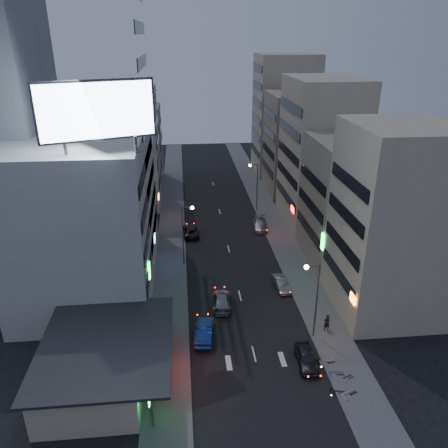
{
  "coord_description": "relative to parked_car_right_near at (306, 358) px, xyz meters",
  "views": [
    {
      "loc": [
        -6.02,
        -28.28,
        27.62
      ],
      "look_at": [
        -1.26,
        19.88,
        6.49
      ],
      "focal_mm": 35.0,
      "sensor_mm": 36.0,
      "label": 1
    }
  ],
  "objects": [
    {
      "name": "street_lamp_right_far",
      "position": [
        1.41,
        37.82,
        4.65
      ],
      "size": [
        1.6,
        0.44,
        8.02
      ],
      "color": "#595B60",
      "rests_on": "sidewalk_right"
    },
    {
      "name": "far_right_a",
      "position": [
        11.0,
        47.82,
        8.28
      ],
      "size": [
        11.0,
        12.0,
        18.0
      ],
      "primitive_type": "cube",
      "color": "gray",
      "rests_on": "ground"
    },
    {
      "name": "food_court",
      "position": [
        -18.39,
        -0.18,
        1.27
      ],
      "size": [
        11.0,
        13.0,
        3.88
      ],
      "color": "#BAAE92",
      "rests_on": "ground"
    },
    {
      "name": "road_car_blue",
      "position": [
        -9.0,
        4.65,
        0.06
      ],
      "size": [
        2.19,
        4.88,
        1.56
      ],
      "primitive_type": "imported",
      "rotation": [
        0.0,
        0.0,
        3.02
      ],
      "color": "navy",
      "rests_on": "ground"
    },
    {
      "name": "scooter_black_b",
      "position": [
        3.55,
        -1.8,
        -0.11
      ],
      "size": [
        1.06,
        1.67,
        0.97
      ],
      "primitive_type": null,
      "rotation": [
        0.0,
        0.0,
        1.93
      ],
      "color": "black",
      "rests_on": "sidewalk_right"
    },
    {
      "name": "sidewalk_left",
      "position": [
        -12.5,
        27.82,
        -0.66
      ],
      "size": [
        4.0,
        120.0,
        0.12
      ],
      "primitive_type": "cube",
      "color": "#4C4C4F",
      "rests_on": "ground"
    },
    {
      "name": "street_lamp_right_near",
      "position": [
        1.41,
        3.82,
        4.65
      ],
      "size": [
        1.6,
        0.44,
        8.02
      ],
      "color": "#595B60",
      "rests_on": "sidewalk_right"
    },
    {
      "name": "road_car_silver",
      "position": [
        -6.77,
        10.02,
        -0.02
      ],
      "size": [
        2.4,
        4.98,
        1.4
      ],
      "primitive_type": "imported",
      "rotation": [
        0.0,
        0.0,
        3.05
      ],
      "color": "gray",
      "rests_on": "ground"
    },
    {
      "name": "parked_car_left",
      "position": [
        -9.62,
        28.91,
        -0.05
      ],
      "size": [
        2.39,
        4.9,
        1.34
      ],
      "primitive_type": "imported",
      "rotation": [
        0.0,
        0.0,
        3.18
      ],
      "color": "black",
      "rests_on": "ground"
    },
    {
      "name": "far_left_a",
      "position": [
        -20.0,
        42.82,
        9.28
      ],
      "size": [
        11.0,
        10.0,
        20.0
      ],
      "primitive_type": "cube",
      "color": "#ABACA7",
      "rests_on": "ground"
    },
    {
      "name": "sidewalk_right",
      "position": [
        3.5,
        27.82,
        -0.66
      ],
      "size": [
        4.0,
        120.0,
        0.12
      ],
      "primitive_type": "cube",
      "color": "#4C4C4F",
      "rests_on": "ground"
    },
    {
      "name": "grey_tower",
      "position": [
        -30.5,
        20.82,
        16.28
      ],
      "size": [
        10.0,
        14.0,
        34.0
      ],
      "primitive_type": "cube",
      "color": "gray",
      "rests_on": "ground"
    },
    {
      "name": "shophouse_near",
      "position": [
        10.5,
        8.32,
        9.28
      ],
      "size": [
        10.0,
        11.0,
        20.0
      ],
      "primitive_type": "cube",
      "color": "#BAAE92",
      "rests_on": "ground"
    },
    {
      "name": "billboard",
      "position": [
        -17.49,
        7.79,
        20.95
      ],
      "size": [
        9.52,
        3.75,
        6.2
      ],
      "rotation": [
        0.0,
        0.0,
        0.35
      ],
      "color": "#595B60",
      "rests_on": "white_building"
    },
    {
      "name": "scooter_silver_a",
      "position": [
        3.08,
        -3.46,
        0.02
      ],
      "size": [
        1.38,
        2.13,
        1.24
      ],
      "primitive_type": null,
      "rotation": [
        0.0,
        0.0,
        1.96
      ],
      "color": "#B5B8BD",
      "rests_on": "sidewalk_right"
    },
    {
      "name": "parked_car_right_near",
      "position": [
        0.0,
        0.0,
        0.0
      ],
      "size": [
        1.91,
        4.28,
        1.43
      ],
      "primitive_type": "imported",
      "rotation": [
        0.0,
        0.0,
        -0.05
      ],
      "color": "#2A2A2F",
      "rests_on": "ground"
    },
    {
      "name": "shophouse_mid",
      "position": [
        11.0,
        19.82,
        7.28
      ],
      "size": [
        11.0,
        12.0,
        16.0
      ],
      "primitive_type": "cube",
      "color": "gray",
      "rests_on": "ground"
    },
    {
      "name": "street_lamp_left",
      "position": [
        -10.4,
        19.82,
        4.65
      ],
      "size": [
        1.6,
        0.44,
        8.02
      ],
      "color": "#595B60",
      "rests_on": "sidewalk_left"
    },
    {
      "name": "far_left_b",
      "position": [
        -20.5,
        55.82,
        6.78
      ],
      "size": [
        12.0,
        10.0,
        15.0
      ],
      "primitive_type": "cube",
      "color": "gray",
      "rests_on": "ground"
    },
    {
      "name": "ground",
      "position": [
        -4.5,
        -2.18,
        -0.72
      ],
      "size": [
        180.0,
        180.0,
        0.0
      ],
      "primitive_type": "plane",
      "color": "black",
      "rests_on": "ground"
    },
    {
      "name": "far_right_b",
      "position": [
        11.5,
        61.82,
        11.28
      ],
      "size": [
        12.0,
        12.0,
        24.0
      ],
      "primitive_type": "cube",
      "color": "#BAAE92",
      "rests_on": "ground"
    },
    {
      "name": "scooter_black_a",
      "position": [
        2.38,
        -3.7,
        -0.09
      ],
      "size": [
        0.97,
        1.75,
        1.02
      ],
      "primitive_type": null,
      "rotation": [
        0.0,
        0.0,
        1.31
      ],
      "color": "black",
      "rests_on": "sidewalk_right"
    },
    {
      "name": "person",
      "position": [
        3.33,
        4.5,
        0.32
      ],
      "size": [
        0.72,
        0.52,
        1.84
      ],
      "primitive_type": "imported",
      "rotation": [
        0.0,
        0.0,
        3.27
      ],
      "color": "black",
      "rests_on": "sidewalk_right"
    },
    {
      "name": "parked_car_right_far",
      "position": [
        1.1,
        30.12,
        -0.01
      ],
      "size": [
        2.5,
        5.08,
        1.42
      ],
      "primitive_type": "imported",
      "rotation": [
        0.0,
        0.0,
        -0.11
      ],
      "color": "#9B9EA3",
      "rests_on": "ground"
    },
    {
      "name": "parked_car_right_mid",
      "position": [
        0.54,
        12.9,
        -0.08
      ],
      "size": [
        1.71,
        4.0,
        1.28
      ],
      "primitive_type": "imported",
      "rotation": [
        0.0,
        0.0,
        0.09
      ],
      "color": "#919398",
      "rests_on": "ground"
    },
    {
      "name": "scooter_blue",
      "position": [
        2.97,
        -1.4,
        -0.02
      ],
      "size": [
        0.81,
        1.93,
        1.15
      ],
      "primitive_type": null,
      "rotation": [
        0.0,
        0.0,
        1.47
      ],
      "color": "navy",
      "rests_on": "sidewalk_right"
    },
    {
      "name": "white_building",
      "position": [
        -21.5,
        17.82,
        8.28
      ],
      "size": [
        14.0,
        24.0,
        18.0
      ],
      "primitive_type": "cube",
      "color": "#ABACA7",
      "rests_on": "ground"
    },
    {
      "name": "shophouse_far",
      "position": [
        10.5,
        32.82,
        10.28
      ],
      "size": [
        10.0,
        14.0,
        22.0
      ],
      "primitive_type": "cube",
      "color": "#BAAE92",
      "rests_on": "ground"
    },
    {
      "name": "scooter_silver_b",
      "position": [
        2.56,
        0.28,
        0.0
      ],
      "size": [
        0.9,
        2.03,
        1.2
      ],
      "primitive_type": null,
      "rotation": [
        0.0,
        0.0,
        1.7
      ],
      "color": "#929699",
      "rests_on": "sidewalk_right"
    }
  ]
}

